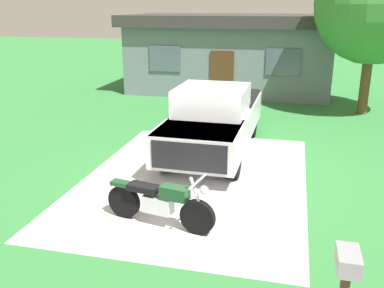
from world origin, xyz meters
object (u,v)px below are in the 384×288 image
motorcycle (160,202)px  pickup_truck (215,118)px  shade_tree (375,5)px  mailbox (347,273)px  neighbor_house (231,52)px

motorcycle → pickup_truck: 4.51m
motorcycle → shade_tree: (4.83, 10.01, 3.47)m
mailbox → neighbor_house: bearing=103.3°
mailbox → shade_tree: 12.76m
pickup_truck → shade_tree: shade_tree is taller
pickup_truck → neighbor_house: 9.27m
motorcycle → mailbox: bearing=-37.1°
motorcycle → neighbor_house: (-0.75, 13.66, 1.32)m
pickup_truck → neighbor_house: neighbor_house is taller
neighbor_house → motorcycle: bearing=-86.9°
shade_tree → neighbor_house: shade_tree is taller
motorcycle → neighbor_house: neighbor_house is taller
shade_tree → neighbor_house: (-5.59, 3.65, -2.15)m
pickup_truck → shade_tree: bearing=50.0°
mailbox → shade_tree: shade_tree is taller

